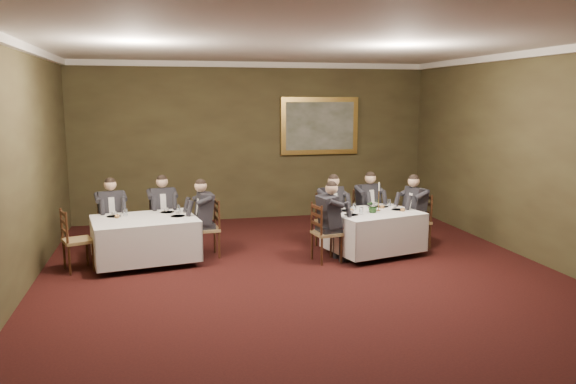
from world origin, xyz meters
name	(u,v)px	position (x,y,z in m)	size (l,w,h in m)	color
ground	(313,288)	(0.00, 0.00, 0.00)	(10.00, 10.00, 0.00)	black
ceiling	(315,39)	(0.00, 0.00, 3.50)	(8.00, 10.00, 0.10)	silver
back_wall	(255,142)	(0.00, 5.00, 1.75)	(8.00, 0.10, 3.50)	#342C1A
front_wall	(564,279)	(0.00, -5.00, 1.75)	(8.00, 0.10, 3.50)	#342C1A
left_wall	(2,177)	(-4.00, 0.00, 1.75)	(0.10, 10.00, 3.50)	#342C1A
right_wall	(563,161)	(4.00, 0.00, 1.75)	(0.10, 10.00, 3.50)	#342C1A
crown_molding	(315,43)	(0.00, 0.00, 3.44)	(8.00, 10.00, 0.12)	white
table_main	(373,229)	(1.50, 1.50, 0.45)	(1.76, 1.50, 0.67)	black
table_second	(145,237)	(-2.38, 1.85, 0.45)	(1.86, 1.53, 0.67)	black
chair_main_backleft	(330,232)	(0.91, 2.16, 0.28)	(0.55, 0.54, 1.00)	olive
diner_main_backleft	(330,220)	(0.92, 2.15, 0.51)	(0.53, 0.58, 1.35)	black
chair_main_backright	(366,227)	(1.70, 2.36, 0.28)	(0.53, 0.51, 1.00)	olive
diner_main_backright	(367,216)	(1.71, 2.35, 0.51)	(0.50, 0.56, 1.35)	black
chair_main_endleft	(326,245)	(0.57, 1.27, 0.28)	(0.49, 0.50, 1.00)	olive
diner_main_endleft	(327,232)	(0.58, 1.27, 0.51)	(0.54, 0.47, 1.35)	black
chair_main_endright	(416,233)	(2.43, 1.74, 0.28)	(0.49, 0.51, 1.00)	olive
diner_main_endright	(416,220)	(2.42, 1.74, 0.51)	(0.54, 0.48, 1.35)	black
chair_sec_backleft	(112,237)	(-2.97, 2.62, 0.28)	(0.52, 0.50, 1.00)	olive
diner_sec_backleft	(112,225)	(-2.96, 2.61, 0.51)	(0.49, 0.55, 1.35)	black
chair_sec_backright	(163,233)	(-2.09, 2.77, 0.28)	(0.49, 0.48, 1.00)	olive
diner_sec_backright	(163,221)	(-2.08, 2.76, 0.51)	(0.46, 0.53, 1.35)	black
chair_sec_endright	(207,240)	(-1.34, 2.03, 0.28)	(0.46, 0.48, 1.00)	olive
diner_sec_endright	(206,227)	(-1.36, 2.02, 0.51)	(0.52, 0.45, 1.35)	black
chair_sec_endleft	(78,253)	(-3.42, 1.67, 0.28)	(0.55, 0.56, 1.00)	olive
centerpiece	(373,205)	(1.46, 1.44, 0.89)	(0.23, 0.20, 0.26)	#2D5926
candlestick	(379,200)	(1.62, 1.57, 0.95)	(0.08, 0.08, 0.52)	#AA7534
place_setting_table_main	(346,208)	(1.08, 1.74, 0.80)	(0.33, 0.31, 0.14)	white
place_setting_table_second	(117,214)	(-2.83, 2.15, 0.80)	(0.33, 0.31, 0.14)	white
painting	(320,126)	(1.50, 4.94, 2.09)	(1.82, 0.09, 1.30)	#E8B954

